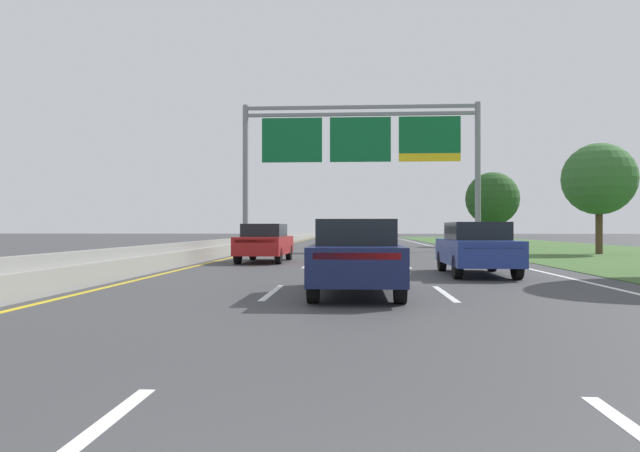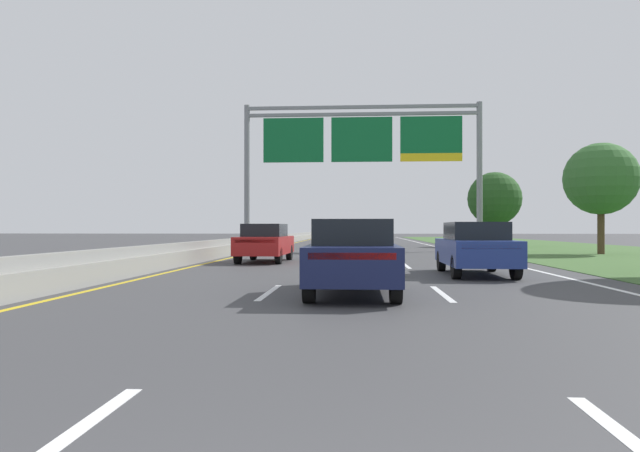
% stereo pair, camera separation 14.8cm
% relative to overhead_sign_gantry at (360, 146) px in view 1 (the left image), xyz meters
% --- Properties ---
extents(ground_plane, '(220.00, 220.00, 0.00)m').
position_rel_overhead_sign_gantry_xyz_m(ground_plane, '(-0.30, 0.48, -6.60)').
color(ground_plane, '#3D3D3F').
extents(lane_striping, '(11.96, 106.00, 0.01)m').
position_rel_overhead_sign_gantry_xyz_m(lane_striping, '(-0.30, 0.02, -6.60)').
color(lane_striping, white).
rests_on(lane_striping, ground).
extents(grass_verge_right, '(14.00, 110.00, 0.02)m').
position_rel_overhead_sign_gantry_xyz_m(grass_verge_right, '(13.65, 0.48, -6.59)').
color(grass_verge_right, '#3D602D').
rests_on(grass_verge_right, ground).
extents(median_barrier_concrete, '(0.60, 110.00, 0.85)m').
position_rel_overhead_sign_gantry_xyz_m(median_barrier_concrete, '(-6.90, 0.48, -6.25)').
color(median_barrier_concrete, gray).
rests_on(median_barrier_concrete, ground).
extents(overhead_sign_gantry, '(15.06, 0.42, 9.30)m').
position_rel_overhead_sign_gantry_xyz_m(overhead_sign_gantry, '(0.00, 0.00, 0.00)').
color(overhead_sign_gantry, gray).
rests_on(overhead_sign_gantry, ground).
extents(pickup_truck_silver, '(2.10, 5.44, 2.20)m').
position_rel_overhead_sign_gantry_xyz_m(pickup_truck_silver, '(-0.46, 19.00, -5.53)').
color(pickup_truck_silver, '#B2B5BA').
rests_on(pickup_truck_silver, ground).
extents(car_navy_centre_lane_sedan, '(1.83, 4.40, 1.57)m').
position_rel_overhead_sign_gantry_xyz_m(car_navy_centre_lane_sedan, '(-0.34, -24.24, -5.78)').
color(car_navy_centre_lane_sedan, '#161E47').
rests_on(car_navy_centre_lane_sedan, ground).
extents(car_white_centre_lane_sedan, '(1.86, 4.42, 1.57)m').
position_rel_overhead_sign_gantry_xyz_m(car_white_centre_lane_sedan, '(-0.12, -3.02, -5.78)').
color(car_white_centre_lane_sedan, silver).
rests_on(car_white_centre_lane_sedan, ground).
extents(car_red_left_lane_sedan, '(1.91, 4.44, 1.57)m').
position_rel_overhead_sign_gantry_xyz_m(car_red_left_lane_sedan, '(-4.07, -12.81, -5.78)').
color(car_red_left_lane_sedan, maroon).
rests_on(car_red_left_lane_sedan, ground).
extents(car_blue_right_lane_sedan, '(1.86, 4.42, 1.57)m').
position_rel_overhead_sign_gantry_xyz_m(car_blue_right_lane_sedan, '(3.25, -19.00, -5.78)').
color(car_blue_right_lane_sedan, navy).
rests_on(car_blue_right_lane_sedan, ground).
extents(roadside_tree_mid, '(3.83, 3.83, 5.94)m').
position_rel_overhead_sign_gantry_xyz_m(roadside_tree_mid, '(12.67, -4.89, -2.59)').
color(roadside_tree_mid, '#4C3823').
rests_on(roadside_tree_mid, ground).
extents(roadside_tree_far, '(4.11, 4.11, 5.74)m').
position_rel_overhead_sign_gantry_xyz_m(roadside_tree_far, '(10.31, 8.85, -2.92)').
color(roadside_tree_far, '#4C3823').
rests_on(roadside_tree_far, ground).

